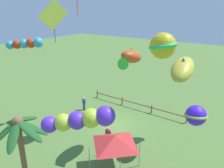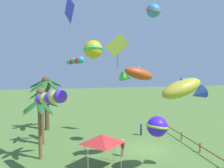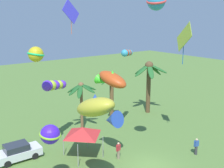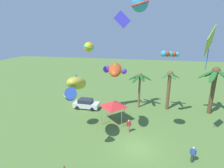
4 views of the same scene
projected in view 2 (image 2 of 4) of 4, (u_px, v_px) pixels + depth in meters
The scene contains 17 objects.
ground_plane at pixel (147, 150), 25.90m from camera, with size 120.00×120.00×0.00m, color #567A38.
palm_tree_0 at pixel (46, 90), 33.05m from camera, with size 4.31×4.41×6.90m.
palm_tree_1 at pixel (40, 111), 23.08m from camera, with size 3.57×3.42×5.60m.
palm_tree_2 at pixel (41, 105), 27.31m from camera, with size 2.78×2.79×6.05m.
rail_fence at pixel (190, 140), 27.00m from camera, with size 11.89×0.12×0.95m.
spectator_0 at pixel (141, 129), 30.92m from camera, with size 0.53×0.34×1.59m.
spectator_1 at pixel (123, 148), 24.13m from camera, with size 0.54×0.30×1.59m.
festival_tent at pixel (102, 139), 21.30m from camera, with size 2.86×2.86×2.85m.
kite_diamond_0 at pixel (117, 46), 30.29m from camera, with size 1.25×2.66×3.99m.
kite_tube_1 at pixel (51, 98), 19.58m from camera, with size 3.24×2.49×1.45m.
kite_diamond_2 at pixel (69, 10), 20.50m from camera, with size 2.10×0.72×3.06m.
kite_ball_3 at pixel (157, 126), 17.35m from camera, with size 2.04×2.05×1.39m.
kite_tube_4 at pixel (76, 61), 26.83m from camera, with size 2.35×1.80×0.86m.
kite_fish_5 at pixel (137, 74), 22.22m from camera, with size 1.78×3.27×1.64m.
kite_fish_6 at pixel (184, 89), 19.72m from camera, with size 2.15×4.11×2.24m.
kite_ball_7 at pixel (153, 11), 24.46m from camera, with size 1.99×1.99×1.31m.
kite_ball_8 at pixel (93, 50), 17.09m from camera, with size 1.37×1.37×1.23m.
Camera 2 is at (-24.07, 8.32, 8.82)m, focal length 41.79 mm.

